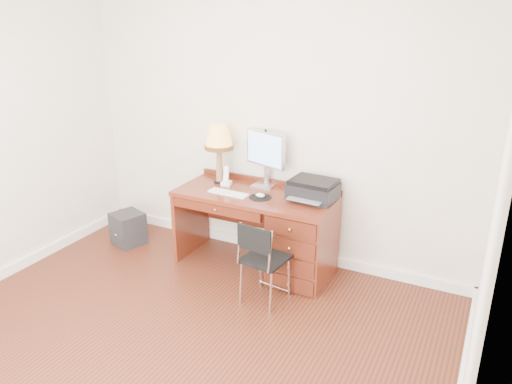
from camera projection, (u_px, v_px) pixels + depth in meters
The scene contains 12 objects.
ground at pixel (171, 345), 3.74m from camera, with size 4.00×4.00×0.00m, color #3C180D.
room_shell at pixel (214, 298), 4.26m from camera, with size 4.00×4.00×4.00m.
desk at pixel (286, 233), 4.64m from camera, with size 1.50×0.67×0.75m.
monitor at pixel (265, 152), 4.75m from camera, with size 0.46×0.22×0.54m.
keyboard at pixel (229, 193), 4.65m from camera, with size 0.39×0.11×0.01m, color white.
mouse_pad at pixel (260, 196), 4.55m from camera, with size 0.20×0.20×0.04m.
printer at pixel (313, 189), 4.49m from camera, with size 0.44×0.35×0.18m.
leg_lamp at pixel (219, 141), 4.80m from camera, with size 0.28×0.28×0.58m.
phone at pixel (226, 180), 4.85m from camera, with size 0.11×0.11×0.19m.
pen_cup at pixel (299, 192), 4.54m from camera, with size 0.08×0.08×0.11m, color black.
chair at pixel (262, 255), 4.13m from camera, with size 0.39×0.39×0.74m.
equipment_box at pixel (128, 228), 5.31m from camera, with size 0.29×0.29×0.34m, color black.
Camera 1 is at (1.97, -2.49, 2.38)m, focal length 35.00 mm.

